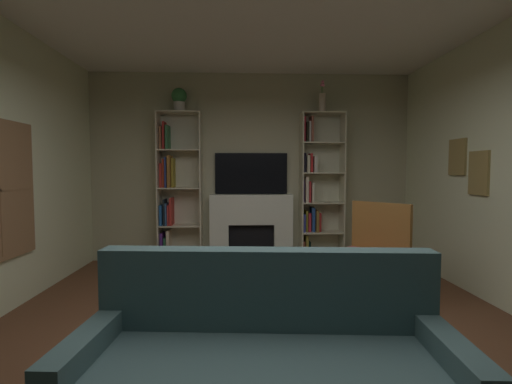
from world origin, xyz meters
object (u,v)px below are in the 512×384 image
object	(u,v)px
tv	(251,174)
bookshelf_left	(175,191)
vase_with_flowers	(322,101)
bookshelf_right	(316,190)
fireplace	(251,227)
potted_plant	(179,99)
armchair	(371,251)
couch	(266,377)
coffee_table	(258,311)

from	to	relation	value
tv	bookshelf_left	bearing A→B (deg)	-175.61
tv	vase_with_flowers	xyz separation A→B (m)	(1.07, -0.12, 1.09)
vase_with_flowers	bookshelf_right	bearing A→B (deg)	163.15
bookshelf_right	bookshelf_left	bearing A→B (deg)	179.82
bookshelf_left	vase_with_flowers	bearing A→B (deg)	-0.81
fireplace	tv	size ratio (longest dim) A/B	1.24
potted_plant	armchair	world-z (taller)	potted_plant
bookshelf_left	tv	bearing A→B (deg)	4.39
vase_with_flowers	couch	distance (m)	4.44
fireplace	coffee_table	size ratio (longest dim) A/B	1.63
tv	armchair	world-z (taller)	tv
couch	bookshelf_left	bearing A→B (deg)	106.65
bookshelf_right	potted_plant	distance (m)	2.47
fireplace	tv	xyz separation A→B (m)	(0.00, 0.07, 0.82)
bookshelf_right	coffee_table	bearing A→B (deg)	-108.94
bookshelf_right	fireplace	bearing A→B (deg)	178.39
bookshelf_right	couch	world-z (taller)	bookshelf_right
armchair	couch	bearing A→B (deg)	-123.09
fireplace	armchair	size ratio (longest dim) A/B	1.31
fireplace	vase_with_flowers	xyz separation A→B (m)	(1.07, -0.05, 1.91)
bookshelf_left	potted_plant	xyz separation A→B (m)	(0.08, -0.03, 1.37)
potted_plant	coffee_table	distance (m)	3.78
fireplace	armchair	bearing A→B (deg)	-56.89
bookshelf_right	armchair	bearing A→B (deg)	-83.08
tv	couch	distance (m)	3.99
fireplace	couch	world-z (taller)	fireplace
tv	armchair	xyz separation A→B (m)	(1.21, -1.93, -0.80)
fireplace	couch	bearing A→B (deg)	-90.51
couch	armchair	distance (m)	2.30
potted_plant	tv	bearing A→B (deg)	6.37
potted_plant	fireplace	bearing A→B (deg)	2.79
bookshelf_left	armchair	world-z (taller)	bookshelf_left
tv	coffee_table	xyz separation A→B (m)	(-0.04, -3.10, -0.98)
tv	couch	world-z (taller)	tv
tv	potted_plant	distance (m)	1.55
armchair	tv	bearing A→B (deg)	122.19
bookshelf_left	couch	distance (m)	4.00
armchair	bookshelf_right	bearing A→B (deg)	96.92
vase_with_flowers	couch	xyz separation A→B (m)	(-1.11, -3.73, -2.14)
potted_plant	armchair	bearing A→B (deg)	-38.34
fireplace	vase_with_flowers	size ratio (longest dim) A/B	2.81
armchair	bookshelf_left	bearing A→B (deg)	142.19
bookshelf_right	armchair	size ratio (longest dim) A/B	2.16
potted_plant	couch	size ratio (longest dim) A/B	0.17
tv	bookshelf_right	world-z (taller)	bookshelf_right
bookshelf_left	armchair	xyz separation A→B (m)	(2.37, -1.84, -0.55)
vase_with_flowers	potted_plant	bearing A→B (deg)	179.99
bookshelf_left	bookshelf_right	world-z (taller)	same
fireplace	potted_plant	xyz separation A→B (m)	(-1.07, -0.05, 1.93)
bookshelf_right	armchair	xyz separation A→B (m)	(0.22, -1.83, -0.56)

